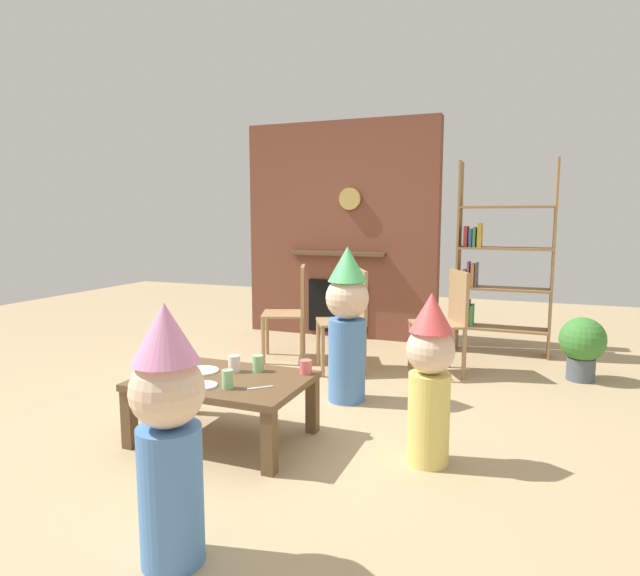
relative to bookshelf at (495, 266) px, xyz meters
The scene contains 19 objects.
ground_plane 2.84m from the bookshelf, 117.22° to the right, with size 12.00×12.00×0.00m, color tan.
brick_fireplace_feature 1.73m from the bookshelf, behind, with size 2.20×0.28×2.40m.
bookshelf is the anchor object (origin of this frame).
coffee_table 3.21m from the bookshelf, 116.07° to the right, with size 1.01×0.70×0.39m.
paper_cup_near_left 2.79m from the bookshelf, 110.26° to the right, with size 0.08×0.08×0.09m, color #E5666B.
paper_cup_near_right 2.96m from the bookshelf, 115.38° to the right, with size 0.07×0.07×0.10m, color #8CD18C.
paper_cup_center 3.29m from the bookshelf, 112.65° to the right, with size 0.06×0.06×0.11m, color #8CD18C.
paper_cup_far_left 3.07m from the bookshelf, 117.20° to the right, with size 0.07×0.07×0.10m, color silver.
paper_plate_front 3.37m from the bookshelf, 114.84° to the right, with size 0.16×0.16×0.01m, color white.
paper_plate_rear 3.24m from the bookshelf, 119.61° to the right, with size 0.22×0.22×0.01m, color white.
birthday_cake_slice 3.47m from the bookshelf, 121.64° to the right, with size 0.10×0.10×0.07m, color #EAC68C.
table_fork 3.17m from the bookshelf, 110.24° to the right, with size 0.15×0.02×0.01m, color silver.
child_with_cone_hat 4.06m from the bookshelf, 103.67° to the right, with size 0.29×0.29×1.04m.
child_in_pink 2.73m from the bookshelf, 93.57° to the right, with size 0.26×0.26×0.96m.
child_by_the_chairs 2.12m from the bookshelf, 115.85° to the right, with size 0.32×0.32×1.15m.
dining_chair_left 2.04m from the bookshelf, 151.31° to the right, with size 0.52×0.52×0.90m.
dining_chair_middle 1.64m from the bookshelf, 135.18° to the right, with size 0.54×0.54×0.90m.
dining_chair_right 1.04m from the bookshelf, 109.36° to the right, with size 0.54×0.54×0.90m.
potted_plant_tall 1.18m from the bookshelf, 43.38° to the right, with size 0.37×0.37×0.53m.
Camera 1 is at (1.54, -3.17, 1.36)m, focal length 30.22 mm.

